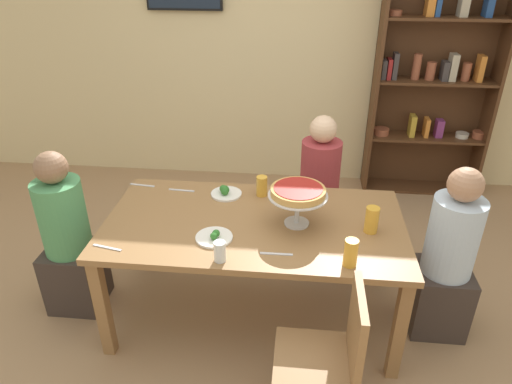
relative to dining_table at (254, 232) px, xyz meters
The scene contains 19 objects.
ground_plane 0.66m from the dining_table, ahead, with size 12.00×12.00×0.00m, color #9E7A56.
rear_partition 2.32m from the dining_table, 90.00° to the left, with size 8.00×0.12×2.80m, color beige.
dining_table is the anchor object (origin of this frame).
bookshelf 2.53m from the dining_table, 54.16° to the left, with size 1.11×0.30×2.21m.
diner_far_right 0.92m from the dining_table, 62.56° to the left, with size 0.34×0.34×1.15m.
diner_head_west 1.24m from the dining_table, behind, with size 0.34×0.34×1.15m.
diner_head_east 1.20m from the dining_table, ahead, with size 0.34×0.34×1.15m.
chair_near_right 0.91m from the dining_table, 59.69° to the right, with size 0.40×0.40×0.87m.
deep_dish_pizza_stand 0.38m from the dining_table, ahead, with size 0.35×0.35×0.25m.
salad_plate_near_diner 0.31m from the dining_table, 134.79° to the right, with size 0.21×0.21×0.06m.
salad_plate_far_diner 0.40m from the dining_table, 126.32° to the left, with size 0.21×0.21×0.07m.
beer_glass_amber_tall 0.68m from the dining_table, 34.50° to the right, with size 0.07×0.07×0.16m, color gold.
beer_glass_amber_short 0.37m from the dining_table, 87.49° to the left, with size 0.07×0.07×0.14m, color gold.
beer_glass_amber_spare 0.71m from the dining_table, ahead, with size 0.08×0.08×0.16m, color gold.
water_glass_clear_near 0.45m from the dining_table, 109.00° to the right, with size 0.07×0.07×0.12m, color white.
cutlery_fork_near 0.64m from the dining_table, 147.65° to the left, with size 0.18×0.02×0.01m, color silver.
cutlery_knife_near 0.37m from the dining_table, 64.22° to the right, with size 0.18×0.02×0.01m, color silver.
cutlery_fork_far 0.92m from the dining_table, 155.08° to the left, with size 0.18×0.02×0.01m, color silver.
cutlery_knife_far 0.87m from the dining_table, 155.41° to the right, with size 0.18×0.02×0.01m, color silver.
Camera 1 is at (0.26, -2.37, 2.25)m, focal length 32.43 mm.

